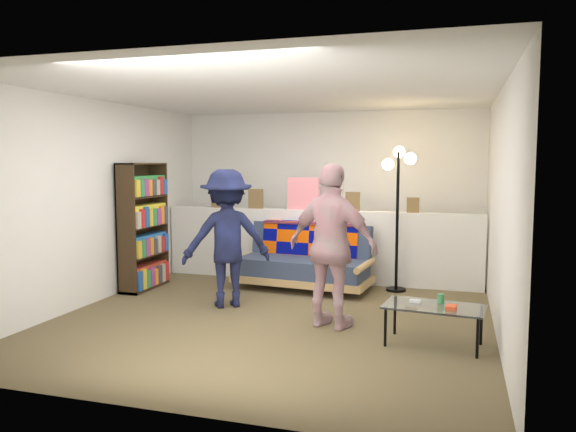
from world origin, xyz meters
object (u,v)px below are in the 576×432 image
(person_right, at_px, (332,246))
(person_left, at_px, (227,238))
(coffee_table, at_px, (435,308))
(floor_lamp, at_px, (398,189))
(bookshelf, at_px, (143,230))
(futon_sofa, at_px, (306,262))

(person_right, bearing_deg, person_left, -2.58)
(coffee_table, height_order, person_left, person_left)
(floor_lamp, height_order, person_right, floor_lamp)
(bookshelf, distance_m, person_right, 2.93)
(bookshelf, bearing_deg, person_right, -19.91)
(futon_sofa, relative_size, bookshelf, 1.11)
(bookshelf, xyz_separation_m, coffee_table, (3.77, -1.27, -0.42))
(person_right, bearing_deg, floor_lamp, -86.68)
(coffee_table, xyz_separation_m, floor_lamp, (-0.56, 2.12, 0.98))
(coffee_table, bearing_deg, person_right, 164.73)
(bookshelf, xyz_separation_m, person_left, (1.41, -0.51, 0.02))
(floor_lamp, bearing_deg, coffee_table, -75.21)
(person_right, bearing_deg, bookshelf, -2.78)
(bookshelf, relative_size, coffee_table, 1.77)
(person_right, bearing_deg, futon_sofa, -49.04)
(futon_sofa, distance_m, person_right, 1.83)
(futon_sofa, bearing_deg, bookshelf, -163.11)
(bookshelf, relative_size, person_left, 1.04)
(bookshelf, height_order, coffee_table, bookshelf)
(coffee_table, xyz_separation_m, person_left, (-2.36, 0.76, 0.45))
(futon_sofa, distance_m, floor_lamp, 1.53)
(person_left, bearing_deg, person_right, 128.82)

